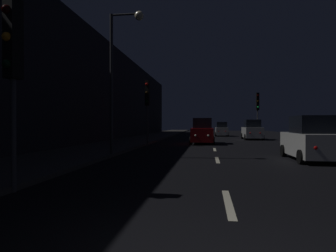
{
  "coord_description": "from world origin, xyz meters",
  "views": [
    {
      "loc": [
        -0.42,
        -2.97,
        1.64
      ],
      "look_at": [
        -3.59,
        19.62,
        1.46
      ],
      "focal_mm": 30.53,
      "sensor_mm": 36.0,
      "label": 1
    }
  ],
  "objects_px": {
    "traffic_light_far_left": "(147,98)",
    "streetlamp_overhead": "(121,61)",
    "car_distant_taillights": "(222,130)",
    "traffic_light_far_right": "(258,105)",
    "traffic_light_near_left": "(12,53)",
    "car_parked_right_near": "(311,140)",
    "car_parked_right_far": "(252,130)",
    "car_approaching_headlights": "(202,132)"
  },
  "relations": [
    {
      "from": "streetlamp_overhead",
      "to": "car_approaching_headlights",
      "type": "relative_size",
      "value": 1.7
    },
    {
      "from": "traffic_light_far_left",
      "to": "car_parked_right_near",
      "type": "bearing_deg",
      "value": 56.02
    },
    {
      "from": "traffic_light_near_left",
      "to": "car_approaching_headlights",
      "type": "bearing_deg",
      "value": 177.15
    },
    {
      "from": "traffic_light_near_left",
      "to": "car_parked_right_near",
      "type": "xyz_separation_m",
      "value": [
        9.17,
        7.28,
        -2.42
      ]
    },
    {
      "from": "traffic_light_far_left",
      "to": "car_parked_right_far",
      "type": "bearing_deg",
      "value": 142.32
    },
    {
      "from": "traffic_light_far_left",
      "to": "car_parked_right_near",
      "type": "height_order",
      "value": "traffic_light_far_left"
    },
    {
      "from": "traffic_light_far_right",
      "to": "streetlamp_overhead",
      "type": "height_order",
      "value": "streetlamp_overhead"
    },
    {
      "from": "car_approaching_headlights",
      "to": "car_parked_right_near",
      "type": "xyz_separation_m",
      "value": [
        5.01,
        -10.16,
        -0.05
      ]
    },
    {
      "from": "traffic_light_far_right",
      "to": "streetlamp_overhead",
      "type": "relative_size",
      "value": 0.71
    },
    {
      "from": "streetlamp_overhead",
      "to": "car_distant_taillights",
      "type": "height_order",
      "value": "streetlamp_overhead"
    },
    {
      "from": "traffic_light_near_left",
      "to": "car_distant_taillights",
      "type": "height_order",
      "value": "traffic_light_near_left"
    },
    {
      "from": "car_distant_taillights",
      "to": "car_parked_right_near",
      "type": "xyz_separation_m",
      "value": [
        2.77,
        -24.94,
        0.05
      ]
    },
    {
      "from": "streetlamp_overhead",
      "to": "car_parked_right_far",
      "type": "relative_size",
      "value": 1.73
    },
    {
      "from": "traffic_light_far_left",
      "to": "streetlamp_overhead",
      "type": "height_order",
      "value": "streetlamp_overhead"
    },
    {
      "from": "traffic_light_far_left",
      "to": "streetlamp_overhead",
      "type": "xyz_separation_m",
      "value": [
        0.26,
        -7.47,
        1.15
      ]
    },
    {
      "from": "traffic_light_near_left",
      "to": "car_distant_taillights",
      "type": "relative_size",
      "value": 1.24
    },
    {
      "from": "traffic_light_far_right",
      "to": "car_distant_taillights",
      "type": "relative_size",
      "value": 1.35
    },
    {
      "from": "traffic_light_far_left",
      "to": "car_distant_taillights",
      "type": "height_order",
      "value": "traffic_light_far_left"
    },
    {
      "from": "car_approaching_headlights",
      "to": "car_parked_right_far",
      "type": "distance_m",
      "value": 8.57
    },
    {
      "from": "traffic_light_far_left",
      "to": "traffic_light_near_left",
      "type": "bearing_deg",
      "value": 5.23
    },
    {
      "from": "car_approaching_headlights",
      "to": "car_parked_right_far",
      "type": "relative_size",
      "value": 1.02
    },
    {
      "from": "traffic_light_near_left",
      "to": "car_approaching_headlights",
      "type": "relative_size",
      "value": 1.11
    },
    {
      "from": "car_parked_right_far",
      "to": "traffic_light_near_left",
      "type": "bearing_deg",
      "value": 159.41
    },
    {
      "from": "traffic_light_near_left",
      "to": "streetlamp_overhead",
      "type": "xyz_separation_m",
      "value": [
        0.37,
        7.32,
        1.39
      ]
    },
    {
      "from": "traffic_light_far_right",
      "to": "car_distant_taillights",
      "type": "height_order",
      "value": "traffic_light_far_right"
    },
    {
      "from": "traffic_light_far_right",
      "to": "streetlamp_overhead",
      "type": "distance_m",
      "value": 20.97
    },
    {
      "from": "car_distant_taillights",
      "to": "traffic_light_near_left",
      "type": "bearing_deg",
      "value": 168.76
    },
    {
      "from": "traffic_light_near_left",
      "to": "car_parked_right_near",
      "type": "distance_m",
      "value": 11.96
    },
    {
      "from": "traffic_light_near_left",
      "to": "car_parked_right_far",
      "type": "bearing_deg",
      "value": 169.98
    },
    {
      "from": "streetlamp_overhead",
      "to": "car_approaching_headlights",
      "type": "xyz_separation_m",
      "value": [
        3.8,
        10.13,
        -3.76
      ]
    },
    {
      "from": "traffic_light_far_right",
      "to": "car_parked_right_far",
      "type": "relative_size",
      "value": 1.23
    },
    {
      "from": "traffic_light_far_right",
      "to": "car_approaching_headlights",
      "type": "height_order",
      "value": "traffic_light_far_right"
    },
    {
      "from": "streetlamp_overhead",
      "to": "car_approaching_headlights",
      "type": "height_order",
      "value": "streetlamp_overhead"
    },
    {
      "from": "car_approaching_headlights",
      "to": "traffic_light_far_right",
      "type": "bearing_deg",
      "value": 145.58
    },
    {
      "from": "traffic_light_far_left",
      "to": "traffic_light_near_left",
      "type": "relative_size",
      "value": 1.06
    },
    {
      "from": "traffic_light_near_left",
      "to": "car_approaching_headlights",
      "type": "xyz_separation_m",
      "value": [
        4.16,
        17.45,
        -2.37
      ]
    },
    {
      "from": "streetlamp_overhead",
      "to": "car_distant_taillights",
      "type": "relative_size",
      "value": 1.91
    },
    {
      "from": "car_distant_taillights",
      "to": "car_parked_right_near",
      "type": "distance_m",
      "value": 25.1
    },
    {
      "from": "traffic_light_far_right",
      "to": "car_parked_right_near",
      "type": "xyz_separation_m",
      "value": [
        -0.8,
        -18.64,
        -2.75
      ]
    },
    {
      "from": "traffic_light_far_left",
      "to": "streetlamp_overhead",
      "type": "relative_size",
      "value": 0.69
    },
    {
      "from": "traffic_light_far_right",
      "to": "car_parked_right_far",
      "type": "xyz_separation_m",
      "value": [
        -0.8,
        -1.52,
        -2.72
      ]
    },
    {
      "from": "traffic_light_far_right",
      "to": "streetlamp_overhead",
      "type": "bearing_deg",
      "value": -32.49
    }
  ]
}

